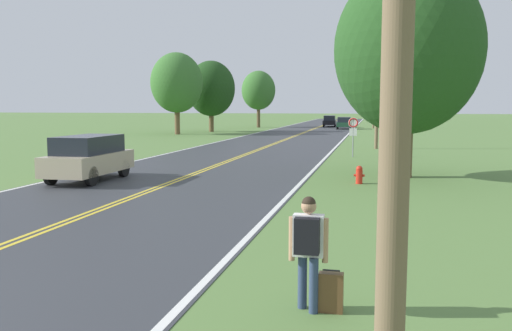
# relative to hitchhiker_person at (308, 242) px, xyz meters

# --- Properties ---
(hitchhiker_person) EXTENTS (0.58, 0.42, 1.72)m
(hitchhiker_person) POSITION_rel_hitchhiker_person_xyz_m (0.00, 0.00, 0.00)
(hitchhiker_person) COLOR navy
(hitchhiker_person) RESTS_ON ground
(suitcase) EXTENTS (0.36, 0.17, 0.64)m
(suitcase) POSITION_rel_hitchhiker_person_xyz_m (0.34, 0.05, -0.75)
(suitcase) COLOR brown
(suitcase) RESTS_ON ground
(fire_hydrant) EXTENTS (0.42, 0.26, 0.71)m
(fire_hydrant) POSITION_rel_hitchhiker_person_xyz_m (0.34, 13.53, -0.69)
(fire_hydrant) COLOR red
(fire_hydrant) RESTS_ON ground
(traffic_sign) EXTENTS (0.60, 0.10, 2.33)m
(traffic_sign) POSITION_rel_hitchhiker_person_xyz_m (-0.37, 24.58, 0.69)
(traffic_sign) COLOR gray
(traffic_sign) RESTS_ON ground
(utility_pole_midground) EXTENTS (1.80, 0.24, 8.26)m
(utility_pole_midground) POSITION_rel_hitchhiker_person_xyz_m (0.97, 31.14, 3.23)
(utility_pole_midground) COLOR brown
(utility_pole_midground) RESTS_ON ground
(utility_pole_far) EXTENTS (1.80, 0.24, 9.50)m
(utility_pole_far) POSITION_rel_hitchhiker_person_xyz_m (0.60, 65.73, 3.85)
(utility_pole_far) COLOR brown
(utility_pole_far) RESTS_ON ground
(tree_left_verge) EXTENTS (5.50, 5.50, 8.13)m
(tree_left_verge) POSITION_rel_hitchhiker_person_xyz_m (-17.66, 52.40, 3.90)
(tree_left_verge) COLOR brown
(tree_left_verge) RESTS_ON ground
(tree_behind_sign) EXTENTS (5.45, 5.45, 8.54)m
(tree_behind_sign) POSITION_rel_hitchhiker_person_xyz_m (-19.55, 46.37, 4.33)
(tree_behind_sign) COLOR brown
(tree_behind_sign) RESTS_ON ground
(tree_mid_treeline) EXTENTS (4.64, 4.64, 7.78)m
(tree_mid_treeline) POSITION_rel_hitchhiker_person_xyz_m (-14.96, 65.69, 4.03)
(tree_mid_treeline) COLOR brown
(tree_mid_treeline) RESTS_ON ground
(tree_right_cluster) EXTENTS (6.10, 6.10, 8.85)m
(tree_right_cluster) POSITION_rel_hitchhiker_person_xyz_m (2.16, 15.91, 4.28)
(tree_right_cluster) COLOR brown
(tree_right_cluster) RESTS_ON ground
(car_champagne_suv_nearest) EXTENTS (1.95, 4.48, 1.83)m
(car_champagne_suv_nearest) POSITION_rel_hitchhiker_person_xyz_m (-10.36, 12.04, -0.08)
(car_champagne_suv_nearest) COLOR black
(car_champagne_suv_nearest) RESTS_ON ground
(car_dark_green_hatchback_approaching) EXTENTS (1.98, 3.62, 1.54)m
(car_dark_green_hatchback_approaching) POSITION_rel_hitchhiker_person_xyz_m (-3.08, 63.11, -0.23)
(car_dark_green_hatchback_approaching) COLOR black
(car_dark_green_hatchback_approaching) RESTS_ON ground
(car_black_van_mid_near) EXTENTS (2.00, 4.86, 1.59)m
(car_black_van_mid_near) POSITION_rel_hitchhiker_person_xyz_m (-5.58, 70.72, -0.20)
(car_black_van_mid_near) COLOR black
(car_black_van_mid_near) RESTS_ON ground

